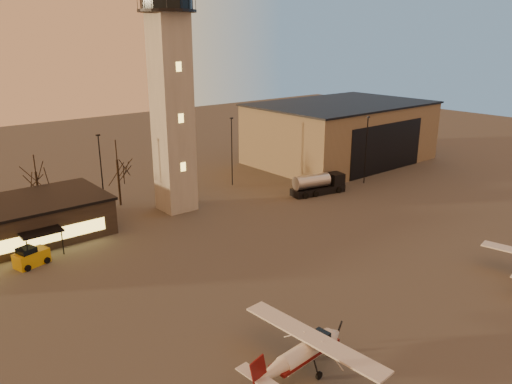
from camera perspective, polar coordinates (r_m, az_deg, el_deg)
ground at (r=44.48m, az=11.76°, el=-11.81°), size 220.00×220.00×0.00m
control_tower at (r=62.10m, az=-9.74°, el=12.48°), size 6.80×6.80×32.60m
hangar at (r=89.82m, az=9.64°, el=6.77°), size 30.60×20.60×10.30m
light_poles at (r=65.02m, az=-9.31°, el=2.94°), size 58.50×12.25×10.14m
tree_row at (r=66.89m, az=-23.51°, el=2.58°), size 37.20×9.20×8.80m
cessna_rear at (r=35.39m, az=6.03°, el=-17.84°), size 9.13×11.53×3.17m
fuel_truck at (r=70.99m, az=7.08°, el=0.72°), size 8.26×3.94×2.95m
service_cart at (r=53.66m, az=-24.32°, el=-6.90°), size 3.47×2.69×1.98m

